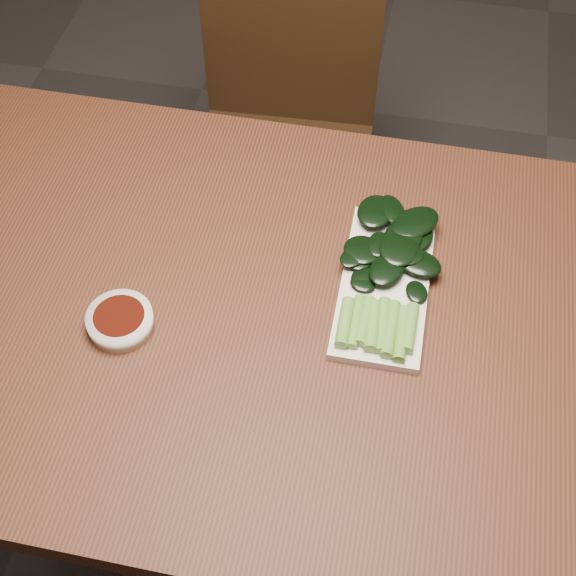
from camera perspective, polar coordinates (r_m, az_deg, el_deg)
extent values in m
plane|color=#2E2B2C|center=(1.84, -0.07, -15.25)|extent=(6.00, 6.00, 0.00)
cube|color=#401F12|center=(1.19, -0.10, -2.25)|extent=(1.40, 0.80, 0.04)
cylinder|color=#401F12|center=(1.86, -17.65, 3.00)|extent=(0.05, 0.05, 0.71)
cube|color=black|center=(1.81, -0.57, 8.27)|extent=(0.41, 0.41, 0.04)
cylinder|color=black|center=(1.90, -6.13, 0.48)|extent=(0.04, 0.04, 0.41)
cylinder|color=black|center=(1.87, 3.68, -0.68)|extent=(0.04, 0.04, 0.41)
cylinder|color=black|center=(2.11, -4.27, 7.48)|extent=(0.04, 0.04, 0.41)
cylinder|color=black|center=(2.08, 4.65, 6.54)|extent=(0.04, 0.04, 0.41)
cube|color=black|center=(1.79, 0.25, 17.62)|extent=(0.39, 0.05, 0.44)
cylinder|color=silver|center=(1.17, -11.84, -2.32)|extent=(0.10, 0.10, 0.03)
cylinder|color=#3A0D05|center=(1.16, -11.94, -1.98)|extent=(0.07, 0.07, 0.00)
cube|color=silver|center=(1.20, 6.88, 0.22)|extent=(0.13, 0.28, 0.01)
cylinder|color=#5D9935|center=(1.14, 4.06, -2.45)|extent=(0.02, 0.08, 0.02)
cylinder|color=#5D9935|center=(1.14, 4.85, -2.38)|extent=(0.02, 0.09, 0.01)
cylinder|color=#5D9935|center=(1.14, 5.46, -2.32)|extent=(0.02, 0.08, 0.02)
cylinder|color=#5D9935|center=(1.14, 6.02, -2.68)|extent=(0.02, 0.08, 0.02)
cylinder|color=#5D9935|center=(1.14, 6.74, -2.63)|extent=(0.02, 0.09, 0.02)
cylinder|color=#5D9935|center=(1.14, 7.30, -2.90)|extent=(0.02, 0.09, 0.02)
cylinder|color=#5D9935|center=(1.14, 8.09, -3.22)|extent=(0.02, 0.09, 0.02)
cylinder|color=#5D9935|center=(1.14, 8.67, -2.83)|extent=(0.02, 0.08, 0.02)
ellipsoid|color=black|center=(1.25, 9.02, 4.61)|extent=(0.10, 0.10, 0.01)
ellipsoid|color=black|center=(1.22, 7.47, 1.97)|extent=(0.07, 0.05, 0.01)
ellipsoid|color=black|center=(1.21, 5.18, 1.97)|extent=(0.05, 0.05, 0.01)
ellipsoid|color=black|center=(1.23, 7.55, 2.86)|extent=(0.05, 0.05, 0.01)
ellipsoid|color=black|center=(1.21, 8.39, 2.50)|extent=(0.06, 0.05, 0.01)
ellipsoid|color=black|center=(1.23, 5.69, 2.93)|extent=(0.04, 0.03, 0.01)
ellipsoid|color=black|center=(1.22, 5.32, 2.73)|extent=(0.07, 0.07, 0.01)
ellipsoid|color=black|center=(1.27, 6.23, 5.44)|extent=(0.07, 0.08, 0.01)
ellipsoid|color=black|center=(1.24, 8.23, 3.69)|extent=(0.08, 0.08, 0.01)
ellipsoid|color=black|center=(1.22, 7.91, 2.85)|extent=(0.06, 0.07, 0.01)
ellipsoid|color=black|center=(1.21, 4.67, 2.24)|extent=(0.06, 0.06, 0.01)
ellipsoid|color=black|center=(1.23, 7.32, 3.45)|extent=(0.03, 0.04, 0.01)
ellipsoid|color=black|center=(1.22, 6.48, 3.12)|extent=(0.03, 0.05, 0.01)
ellipsoid|color=black|center=(1.27, 7.46, 5.53)|extent=(0.06, 0.08, 0.01)
ellipsoid|color=black|center=(1.25, 8.38, 4.64)|extent=(0.06, 0.07, 0.01)
ellipsoid|color=black|center=(1.25, 7.68, 3.86)|extent=(0.03, 0.05, 0.01)
ellipsoid|color=black|center=(1.20, 7.07, 1.37)|extent=(0.07, 0.08, 0.01)
ellipsoid|color=black|center=(1.21, 9.28, 1.78)|extent=(0.08, 0.07, 0.01)
ellipsoid|color=black|center=(1.25, 8.91, 3.79)|extent=(0.07, 0.07, 0.01)
ellipsoid|color=black|center=(1.25, 9.06, 3.87)|extent=(0.05, 0.07, 0.01)
ellipsoid|color=black|center=(1.19, 9.13, -0.26)|extent=(0.04, 0.05, 0.01)
ellipsoid|color=black|center=(1.19, 5.33, 0.30)|extent=(0.04, 0.04, 0.01)
ellipsoid|color=black|center=(1.20, 6.11, 0.94)|extent=(0.04, 0.04, 0.01)
ellipsoid|color=black|center=(1.19, 5.41, 0.84)|extent=(0.05, 0.05, 0.01)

